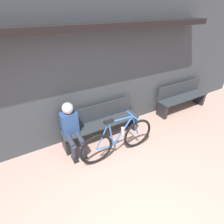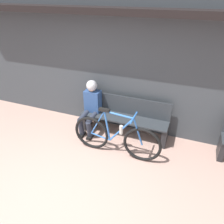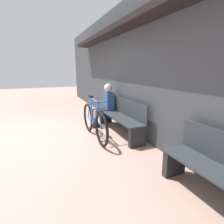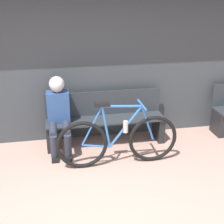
% 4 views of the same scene
% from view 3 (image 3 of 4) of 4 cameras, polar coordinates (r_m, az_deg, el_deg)
% --- Properties ---
extents(ground_plane, '(24.00, 24.00, 0.00)m').
position_cam_3_polar(ground_plane, '(4.53, -24.62, -7.65)').
color(ground_plane, tan).
extents(storefront_wall, '(12.00, 0.56, 3.20)m').
position_cam_3_polar(storefront_wall, '(4.77, 3.98, 15.00)').
color(storefront_wall, '#3D4247').
rests_on(storefront_wall, ground_plane).
extents(park_bench_near, '(1.89, 0.42, 0.84)m').
position_cam_3_polar(park_bench_near, '(4.35, 2.85, -1.59)').
color(park_bench_near, '#2D3338').
rests_on(park_bench_near, ground_plane).
extents(bicycle, '(1.74, 0.40, 0.96)m').
position_cam_3_polar(bicycle, '(4.05, -5.89, -3.13)').
color(bicycle, black).
rests_on(bicycle, ground_plane).
extents(person_seated, '(0.34, 0.63, 1.17)m').
position_cam_3_polar(person_seated, '(4.90, -2.12, 3.38)').
color(person_seated, '#2D3342').
rests_on(person_seated, ground_plane).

